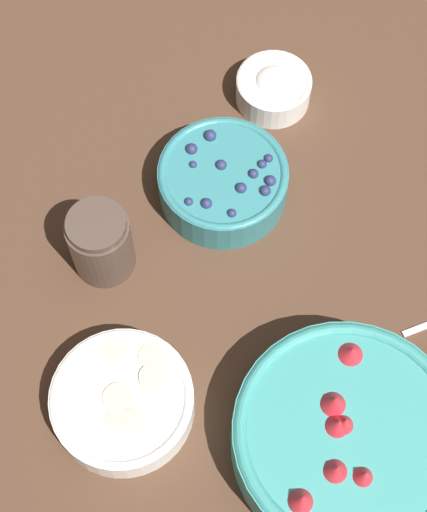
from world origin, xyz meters
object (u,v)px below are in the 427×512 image
Objects in this scene: bowl_blueberries at (223,180)px; jar_chocolate at (101,244)px; bowl_strawberries at (346,437)px; bowl_bananas at (123,401)px; bowl_cream at (274,87)px.

bowl_blueberries is 1.61× the size of jar_chocolate.
bowl_strawberries reaches higher than bowl_blueberries.
bowl_blueberries is 0.31m from bowl_bananas.
bowl_bananas is at bearing 84.83° from bowl_strawberries.
bowl_blueberries is at bearing 160.29° from bowl_cream.
bowl_blueberries is (0.32, 0.16, -0.01)m from bowl_strawberries.
jar_chocolate is at bearing 143.74° from bowl_cream.
bowl_strawberries is at bearing -95.17° from bowl_bananas.
bowl_strawberries is at bearing -153.01° from bowl_blueberries.
bowl_strawberries is 0.25m from bowl_bananas.
bowl_strawberries is 1.53× the size of bowl_blueberries.
bowl_cream is (0.16, -0.06, -0.01)m from bowl_blueberries.
bowl_bananas is 1.60× the size of bowl_cream.
jar_chocolate is at bearing 55.31° from bowl_strawberries.
bowl_strawberries is 0.37m from jar_chocolate.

